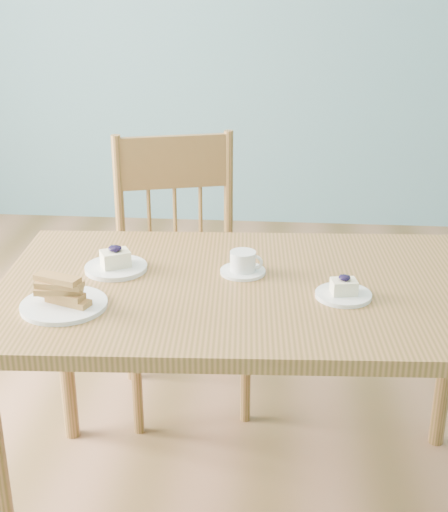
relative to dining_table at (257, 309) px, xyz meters
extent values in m
cube|color=#9B6948|center=(-0.16, 0.16, -0.68)|extent=(5.00, 5.00, 0.01)
cube|color=slate|center=(-0.16, 2.66, 0.68)|extent=(5.00, 0.01, 2.70)
cube|color=#9E693C|center=(0.00, 0.00, 0.05)|extent=(1.43, 0.87, 0.04)
cylinder|color=#9E693C|center=(-0.65, 0.30, -0.32)|extent=(0.05, 0.05, 0.71)
cylinder|color=#9E693C|center=(0.62, 0.37, -0.32)|extent=(0.05, 0.05, 0.71)
cube|color=#9E693C|center=(-0.29, 0.57, -0.21)|extent=(0.55, 0.53, 0.04)
cylinder|color=#9E693C|center=(-0.42, 0.34, -0.45)|extent=(0.04, 0.04, 0.44)
cylinder|color=#9E693C|center=(-0.05, 0.45, -0.45)|extent=(0.04, 0.04, 0.44)
cylinder|color=#9E693C|center=(-0.52, 0.69, -0.45)|extent=(0.04, 0.04, 0.44)
cylinder|color=#9E693C|center=(-0.15, 0.80, -0.45)|extent=(0.04, 0.04, 0.44)
cylinder|color=#9E693C|center=(-0.53, 0.70, 0.06)|extent=(0.03, 0.03, 0.50)
cylinder|color=#9E693C|center=(-0.14, 0.81, 0.06)|extent=(0.03, 0.03, 0.50)
cube|color=#9E693C|center=(-0.34, 0.76, 0.21)|extent=(0.38, 0.13, 0.19)
cylinder|color=#9E693C|center=(-0.43, 0.73, -0.04)|extent=(0.01, 0.01, 0.30)
cylinder|color=#9E693C|center=(-0.34, 0.76, -0.04)|extent=(0.01, 0.01, 0.30)
cylinder|color=#9E693C|center=(-0.25, 0.78, -0.04)|extent=(0.01, 0.01, 0.30)
cylinder|color=white|center=(0.22, -0.06, 0.08)|extent=(0.14, 0.14, 0.01)
cube|color=#FCEEC1|center=(0.22, -0.06, 0.10)|extent=(0.07, 0.06, 0.04)
ellipsoid|color=black|center=(0.22, -0.06, 0.13)|extent=(0.03, 0.03, 0.01)
sphere|color=black|center=(0.23, -0.06, 0.13)|extent=(0.01, 0.01, 0.01)
sphere|color=black|center=(0.22, -0.06, 0.13)|extent=(0.01, 0.01, 0.01)
sphere|color=black|center=(0.23, -0.07, 0.13)|extent=(0.01, 0.01, 0.01)
cylinder|color=white|center=(-0.40, 0.06, 0.08)|extent=(0.17, 0.17, 0.01)
cube|color=#FCEEC1|center=(-0.40, 0.06, 0.11)|extent=(0.10, 0.09, 0.04)
ellipsoid|color=black|center=(-0.40, 0.06, 0.14)|extent=(0.04, 0.04, 0.02)
sphere|color=black|center=(-0.39, 0.07, 0.14)|extent=(0.02, 0.02, 0.02)
sphere|color=black|center=(-0.41, 0.07, 0.14)|extent=(0.02, 0.02, 0.02)
sphere|color=black|center=(-0.40, 0.05, 0.14)|extent=(0.02, 0.02, 0.02)
cylinder|color=white|center=(-0.04, 0.07, 0.08)|extent=(0.13, 0.13, 0.01)
cylinder|color=white|center=(-0.04, 0.07, 0.11)|extent=(0.08, 0.08, 0.05)
cylinder|color=#9A7344|center=(-0.04, 0.07, 0.13)|extent=(0.06, 0.06, 0.00)
torus|color=white|center=(-0.01, 0.06, 0.11)|extent=(0.04, 0.02, 0.04)
cylinder|color=white|center=(-0.47, -0.18, 0.08)|extent=(0.22, 0.22, 0.01)
camera|label=1|loc=(0.06, -1.74, 0.86)|focal=50.00mm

